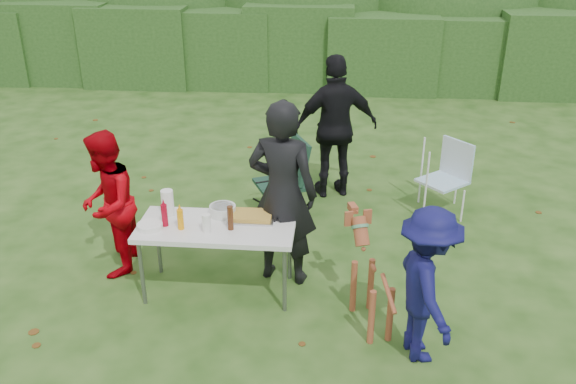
# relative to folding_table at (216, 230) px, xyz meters

# --- Properties ---
(ground) EXTENTS (80.00, 80.00, 0.00)m
(ground) POSITION_rel_folding_table_xyz_m (0.25, -0.26, -0.69)
(ground) COLOR #1E4211
(hedge_row) EXTENTS (22.00, 1.40, 1.70)m
(hedge_row) POSITION_rel_folding_table_xyz_m (0.25, 7.74, 0.16)
(hedge_row) COLOR #23471C
(hedge_row) RESTS_ON ground
(folding_table) EXTENTS (1.50, 0.70, 0.74)m
(folding_table) POSITION_rel_folding_table_xyz_m (0.00, 0.00, 0.00)
(folding_table) COLOR silver
(folding_table) RESTS_ON ground
(person_cook) EXTENTS (0.77, 0.59, 1.91)m
(person_cook) POSITION_rel_folding_table_xyz_m (0.61, 0.30, 0.27)
(person_cook) COLOR black
(person_cook) RESTS_ON ground
(person_red_jacket) EXTENTS (0.67, 0.81, 1.53)m
(person_red_jacket) POSITION_rel_folding_table_xyz_m (-1.17, 0.30, 0.08)
(person_red_jacket) COLOR #A60009
(person_red_jacket) RESTS_ON ground
(person_black_puffy) EXTENTS (1.18, 0.74, 1.87)m
(person_black_puffy) POSITION_rel_folding_table_xyz_m (1.09, 2.38, 0.25)
(person_black_puffy) COLOR black
(person_black_puffy) RESTS_ON ground
(child) EXTENTS (0.70, 0.99, 1.39)m
(child) POSITION_rel_folding_table_xyz_m (1.89, -0.79, 0.01)
(child) COLOR #0F0F47
(child) RESTS_ON ground
(dog) EXTENTS (0.67, 1.05, 0.93)m
(dog) POSITION_rel_folding_table_xyz_m (1.48, -0.42, -0.22)
(dog) COLOR brown
(dog) RESTS_ON ground
(camping_chair) EXTENTS (0.83, 0.83, 1.00)m
(camping_chair) POSITION_rel_folding_table_xyz_m (0.44, 1.65, -0.19)
(camping_chair) COLOR #183627
(camping_chair) RESTS_ON ground
(lawn_chair) EXTENTS (0.76, 0.76, 0.92)m
(lawn_chair) POSITION_rel_folding_table_xyz_m (2.43, 1.96, -0.23)
(lawn_chair) COLOR #54A2CB
(lawn_chair) RESTS_ON ground
(food_tray) EXTENTS (0.45, 0.30, 0.02)m
(food_tray) POSITION_rel_folding_table_xyz_m (0.31, 0.16, 0.06)
(food_tray) COLOR #B7B7BA
(food_tray) RESTS_ON folding_table
(focaccia_bread) EXTENTS (0.40, 0.26, 0.04)m
(focaccia_bread) POSITION_rel_folding_table_xyz_m (0.31, 0.16, 0.09)
(focaccia_bread) COLOR gold
(focaccia_bread) RESTS_ON food_tray
(mustard_bottle) EXTENTS (0.06, 0.06, 0.20)m
(mustard_bottle) POSITION_rel_folding_table_xyz_m (-0.31, -0.10, 0.15)
(mustard_bottle) COLOR orange
(mustard_bottle) RESTS_ON folding_table
(ketchup_bottle) EXTENTS (0.06, 0.06, 0.22)m
(ketchup_bottle) POSITION_rel_folding_table_xyz_m (-0.48, -0.05, 0.16)
(ketchup_bottle) COLOR maroon
(ketchup_bottle) RESTS_ON folding_table
(beer_bottle) EXTENTS (0.06, 0.06, 0.24)m
(beer_bottle) POSITION_rel_folding_table_xyz_m (0.15, -0.07, 0.17)
(beer_bottle) COLOR #47230F
(beer_bottle) RESTS_ON folding_table
(paper_towel_roll) EXTENTS (0.12, 0.12, 0.26)m
(paper_towel_roll) POSITION_rel_folding_table_xyz_m (-0.51, 0.18, 0.18)
(paper_towel_roll) COLOR white
(paper_towel_roll) RESTS_ON folding_table
(cup_stack) EXTENTS (0.08, 0.08, 0.18)m
(cup_stack) POSITION_rel_folding_table_xyz_m (-0.06, -0.14, 0.14)
(cup_stack) COLOR white
(cup_stack) RESTS_ON folding_table
(pasta_bowl) EXTENTS (0.26, 0.26, 0.10)m
(pasta_bowl) POSITION_rel_folding_table_xyz_m (0.02, 0.22, 0.10)
(pasta_bowl) COLOR silver
(pasta_bowl) RESTS_ON folding_table
(plate_stack) EXTENTS (0.24, 0.24, 0.05)m
(plate_stack) POSITION_rel_folding_table_xyz_m (-0.61, -0.12, 0.08)
(plate_stack) COLOR white
(plate_stack) RESTS_ON folding_table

